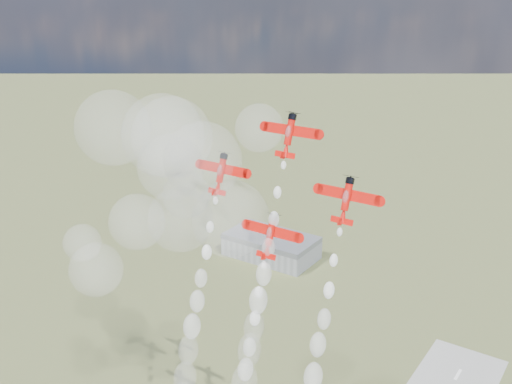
{
  "coord_description": "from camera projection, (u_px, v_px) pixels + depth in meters",
  "views": [
    {
      "loc": [
        44.3,
        -81.3,
        148.76
      ],
      "look_at": [
        -23.37,
        19.89,
        105.42
      ],
      "focal_mm": 42.0,
      "sensor_mm": 36.0,
      "label": 1
    }
  ],
  "objects": [
    {
      "name": "hangar",
      "position": [
        271.0,
        246.0,
        338.38
      ],
      "size": [
        50.0,
        28.0,
        13.0
      ],
      "color": "gray",
      "rests_on": "ground"
    },
    {
      "name": "plane_lead",
      "position": [
        289.0,
        134.0,
        124.45
      ],
      "size": [
        13.3,
        5.73,
        9.17
      ],
      "rotation": [
        1.24,
        0.0,
        0.0
      ],
      "color": "red",
      "rests_on": "ground"
    },
    {
      "name": "plane_left",
      "position": [
        221.0,
        173.0,
        133.12
      ],
      "size": [
        13.3,
        5.73,
        9.17
      ],
      "rotation": [
        1.24,
        0.0,
        0.0
      ],
      "color": "red",
      "rests_on": "ground"
    },
    {
      "name": "plane_right",
      "position": [
        346.0,
        199.0,
        117.04
      ],
      "size": [
        13.3,
        5.73,
        9.17
      ],
      "rotation": [
        1.24,
        0.0,
        0.0
      ],
      "color": "red",
      "rests_on": "ground"
    },
    {
      "name": "plane_slot",
      "position": [
        270.0,
        235.0,
        125.72
      ],
      "size": [
        13.3,
        5.73,
        9.17
      ],
      "rotation": [
        1.24,
        0.0,
        0.0
      ],
      "color": "red",
      "rests_on": "ground"
    },
    {
      "name": "smoke_trail_lead",
      "position": [
        252.0,
        337.0,
        127.09
      ],
      "size": [
        5.33,
        18.58,
        47.5
      ],
      "color": "white",
      "rests_on": "plane_lead"
    },
    {
      "name": "smoke_trail_left",
      "position": [
        187.0,
        361.0,
        135.7
      ],
      "size": [
        5.36,
        18.13,
        47.15
      ],
      "color": "white",
      "rests_on": "plane_left"
    },
    {
      "name": "drifted_smoke_cloud",
      "position": [
        162.0,
        170.0,
        149.35
      ],
      "size": [
        67.51,
        34.55,
        56.73
      ],
      "color": "white",
      "rests_on": "ground"
    }
  ]
}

